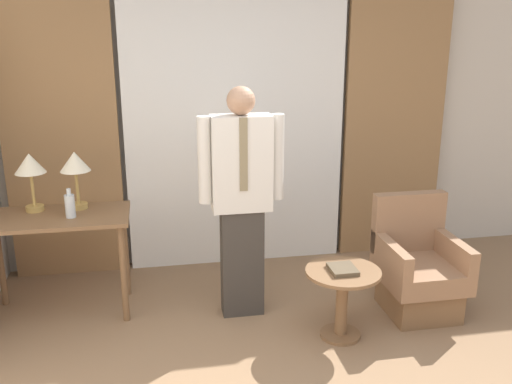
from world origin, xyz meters
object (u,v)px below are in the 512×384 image
person (242,195)px  side_table (342,292)px  armchair (418,271)px  table_lamp_left (30,168)px  book (343,269)px  bottle_near_edge (70,205)px  table_lamp_right (75,166)px  desk (56,232)px

person → side_table: (0.63, -0.48, -0.60)m
person → armchair: size_ratio=1.96×
armchair → side_table: 0.75m
table_lamp_left → book: size_ratio=2.14×
bottle_near_edge → person: (1.24, -0.19, 0.07)m
table_lamp_right → side_table: (1.83, -0.88, -0.78)m
desk → person: 1.42m
desk → bottle_near_edge: 0.26m
armchair → bottle_near_edge: bearing=171.1°
table_lamp_left → table_lamp_right: bearing=0.0°
table_lamp_left → armchair: size_ratio=0.50×
desk → book: desk is taller
table_lamp_left → armchair: (2.86, -0.61, -0.81)m
person → side_table: bearing=-37.3°
person → armchair: 1.49m
table_lamp_left → book: (2.15, -0.89, -0.60)m
table_lamp_right → book: size_ratio=2.14×
book → table_lamp_left: bearing=157.4°
table_lamp_left → table_lamp_right: size_ratio=1.00×
person → side_table: size_ratio=3.30×
person → table_lamp_right: bearing=161.7°
desk → table_lamp_left: (-0.16, 0.15, 0.47)m
armchair → book: bearing=-158.1°
table_lamp_right → bottle_near_edge: (-0.04, -0.20, -0.25)m
side_table → desk: bearing=159.8°
table_lamp_left → bottle_near_edge: (0.29, -0.20, -0.25)m
bottle_near_edge → armchair: (2.57, -0.40, -0.56)m
table_lamp_right → armchair: size_ratio=0.50×
table_lamp_right → side_table: bearing=-25.6°
table_lamp_left → bottle_near_edge: 0.43m
book → bottle_near_edge: bearing=159.7°
table_lamp_right → armchair: 2.73m
table_lamp_left → side_table: table_lamp_left is taller
table_lamp_right → side_table: table_lamp_right is taller
table_lamp_right → armchair: bearing=-13.5°
table_lamp_left → person: size_ratio=0.26×
bottle_near_edge → side_table: bearing=-19.9°
table_lamp_left → side_table: (2.16, -0.88, -0.78)m
person → bottle_near_edge: bearing=171.1°
desk → bottle_near_edge: size_ratio=4.92×
bottle_near_edge → side_table: (1.87, -0.68, -0.53)m
desk → table_lamp_right: 0.52m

